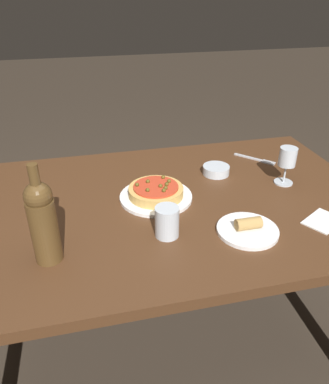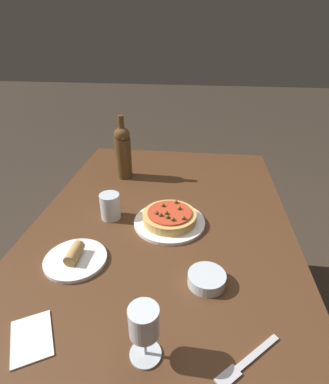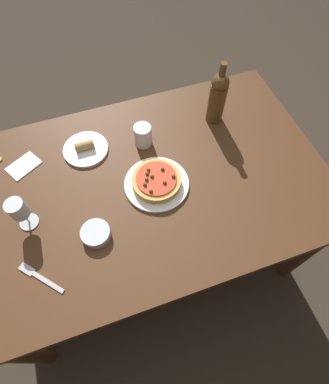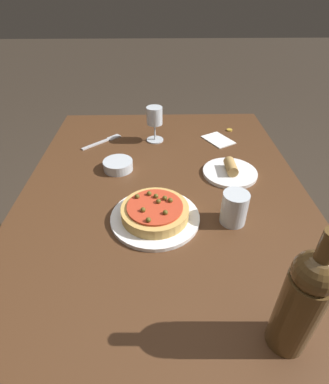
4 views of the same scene
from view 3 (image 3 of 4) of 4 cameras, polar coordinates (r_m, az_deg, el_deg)
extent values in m
plane|color=#382D23|center=(1.81, -2.39, -10.10)|extent=(14.00, 14.00, 0.00)
cube|color=#4C2D19|center=(1.18, -3.61, 1.54)|extent=(1.43, 0.90, 0.03)
cylinder|color=#4C2D19|center=(1.48, -25.35, -26.24)|extent=(0.06, 0.06, 0.68)
cylinder|color=#4C2D19|center=(1.77, -27.69, -0.43)|extent=(0.06, 0.06, 0.68)
cylinder|color=#4C2D19|center=(1.59, 25.51, -10.21)|extent=(0.06, 0.06, 0.68)
cylinder|color=#4C2D19|center=(1.87, 13.21, 11.07)|extent=(0.06, 0.06, 0.68)
cylinder|color=white|center=(1.15, -1.51, 1.56)|extent=(0.25, 0.25, 0.01)
cylinder|color=tan|center=(1.14, -1.53, 2.12)|extent=(0.19, 0.19, 0.03)
cylinder|color=red|center=(1.12, -1.55, 2.62)|extent=(0.15, 0.15, 0.01)
sphere|color=brown|center=(1.10, -3.75, 1.44)|extent=(0.01, 0.01, 0.01)
sphere|color=brown|center=(1.13, -0.32, 4.24)|extent=(0.01, 0.01, 0.01)
sphere|color=brown|center=(1.12, 1.71, 3.03)|extent=(0.01, 0.01, 0.01)
sphere|color=brown|center=(1.10, 0.02, 1.84)|extent=(0.01, 0.01, 0.01)
sphere|color=brown|center=(1.13, -3.09, 4.29)|extent=(0.01, 0.01, 0.01)
sphere|color=brown|center=(1.12, -2.40, 3.03)|extent=(0.01, 0.01, 0.01)
sphere|color=brown|center=(1.10, 0.00, 1.83)|extent=(0.01, 0.01, 0.01)
sphere|color=brown|center=(1.12, -3.36, 3.59)|extent=(0.01, 0.01, 0.01)
sphere|color=brown|center=(1.11, -3.23, 2.48)|extent=(0.01, 0.01, 0.01)
sphere|color=brown|center=(1.08, -2.57, 0.20)|extent=(0.01, 0.01, 0.01)
cylinder|color=silver|center=(1.19, -24.32, -5.23)|extent=(0.07, 0.07, 0.00)
cylinder|color=silver|center=(1.16, -24.97, -4.46)|extent=(0.01, 0.01, 0.07)
cylinder|color=silver|center=(1.10, -26.26, -2.92)|extent=(0.06, 0.06, 0.07)
cylinder|color=brown|center=(1.32, 9.84, 16.34)|extent=(0.07, 0.07, 0.18)
sphere|color=brown|center=(1.25, 10.61, 19.85)|extent=(0.07, 0.07, 0.07)
cylinder|color=brown|center=(1.22, 11.01, 21.66)|extent=(0.03, 0.03, 0.07)
cylinder|color=silver|center=(1.24, -4.13, 10.69)|extent=(0.07, 0.07, 0.09)
cylinder|color=silver|center=(1.08, -12.95, -7.70)|extent=(0.10, 0.10, 0.03)
cube|color=#B7B7BC|center=(1.08, -21.29, -15.73)|extent=(0.09, 0.10, 0.00)
cube|color=#B7B7BC|center=(1.12, -24.73, -13.21)|extent=(0.06, 0.06, 0.00)
cylinder|color=white|center=(1.29, -14.77, 7.87)|extent=(0.18, 0.18, 0.01)
cylinder|color=#B2894C|center=(1.27, -15.01, 8.53)|extent=(0.08, 0.04, 0.04)
cube|color=white|center=(1.33, -25.25, 4.54)|extent=(0.15, 0.14, 0.00)
camera|label=1|loc=(1.74, -8.56, 48.73)|focal=35.00mm
camera|label=2|loc=(0.93, -61.40, 1.22)|focal=28.00mm
camera|label=4|loc=(1.08, 35.76, 27.44)|focal=28.00mm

